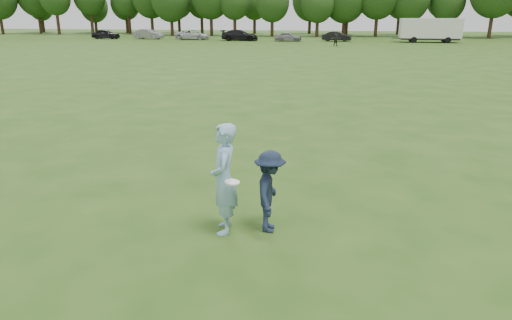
% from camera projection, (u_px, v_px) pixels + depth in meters
% --- Properties ---
extents(ground, '(200.00, 200.00, 0.00)m').
position_uv_depth(ground, '(242.00, 224.00, 9.03)').
color(ground, '#264C15').
rests_on(ground, ground).
extents(thrower, '(0.65, 0.86, 2.11)m').
position_uv_depth(thrower, '(224.00, 179.00, 8.42)').
color(thrower, '#8DBADA').
rests_on(thrower, ground).
extents(defender, '(0.63, 1.05, 1.59)m').
position_uv_depth(defender, '(270.00, 192.00, 8.53)').
color(defender, '#192438').
rests_on(defender, ground).
extents(player_far_d, '(1.51, 1.14, 1.58)m').
position_uv_depth(player_far_d, '(336.00, 40.00, 55.93)').
color(player_far_d, '#282828').
rests_on(player_far_d, ground).
extents(car_a, '(4.28, 1.73, 1.46)m').
position_uv_depth(car_a, '(106.00, 34.00, 71.11)').
color(car_a, black).
rests_on(car_a, ground).
extents(car_b, '(4.77, 2.21, 1.51)m').
position_uv_depth(car_b, '(148.00, 34.00, 70.73)').
color(car_b, slate).
rests_on(car_b, ground).
extents(car_c, '(5.17, 2.45, 1.43)m').
position_uv_depth(car_c, '(193.00, 35.00, 69.00)').
color(car_c, silver).
rests_on(car_c, ground).
extents(car_d, '(5.43, 2.38, 1.55)m').
position_uv_depth(car_d, '(240.00, 35.00, 66.51)').
color(car_d, black).
rests_on(car_d, ground).
extents(car_e, '(3.88, 1.66, 1.31)m').
position_uv_depth(car_e, '(288.00, 37.00, 64.82)').
color(car_e, gray).
rests_on(car_e, ground).
extents(car_f, '(4.25, 1.87, 1.36)m').
position_uv_depth(car_f, '(337.00, 36.00, 65.13)').
color(car_f, black).
rests_on(car_f, ground).
extents(disc_in_play, '(0.29, 0.29, 0.05)m').
position_uv_depth(disc_in_play, '(232.00, 182.00, 8.06)').
color(disc_in_play, white).
rests_on(disc_in_play, ground).
extents(cargo_trailer, '(9.00, 2.75, 3.20)m').
position_uv_depth(cargo_trailer, '(430.00, 29.00, 62.37)').
color(cargo_trailer, white).
rests_on(cargo_trailer, ground).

